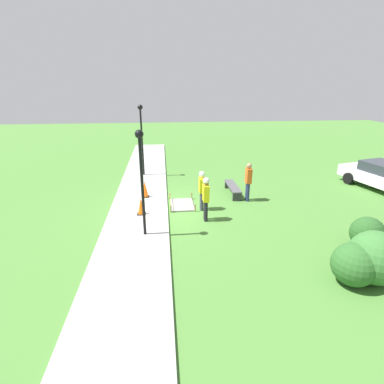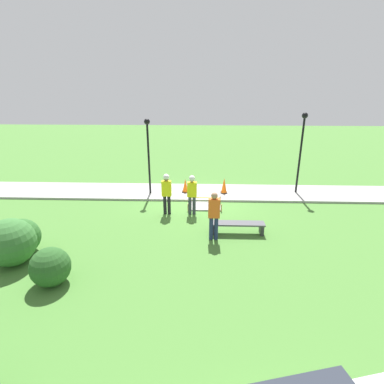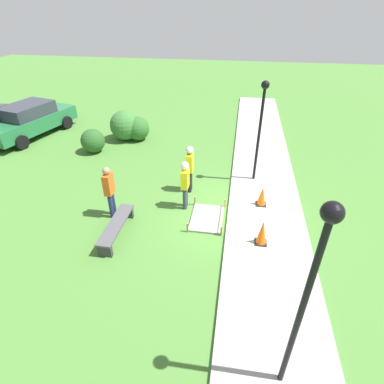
% 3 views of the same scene
% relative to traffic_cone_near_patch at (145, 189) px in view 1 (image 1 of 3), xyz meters
% --- Properties ---
extents(ground_plane, '(60.00, 60.00, 0.00)m').
position_rel_traffic_cone_near_patch_xyz_m(ground_plane, '(1.36, 1.02, -0.49)').
color(ground_plane, '#477A33').
extents(sidewalk, '(28.00, 2.44, 0.10)m').
position_rel_traffic_cone_near_patch_xyz_m(sidewalk, '(1.36, -0.20, -0.44)').
color(sidewalk, '#9E9E99').
rests_on(sidewalk, ground_plane).
extents(wet_concrete_patch, '(1.50, 1.08, 0.34)m').
position_rel_traffic_cone_near_patch_xyz_m(wet_concrete_patch, '(0.98, 1.66, -0.45)').
color(wet_concrete_patch, gray).
rests_on(wet_concrete_patch, ground_plane).
extents(traffic_cone_near_patch, '(0.34, 0.34, 0.78)m').
position_rel_traffic_cone_near_patch_xyz_m(traffic_cone_near_patch, '(0.00, 0.00, 0.00)').
color(traffic_cone_near_patch, black).
rests_on(traffic_cone_near_patch, sidewalk).
extents(traffic_cone_far_patch, '(0.34, 0.34, 0.69)m').
position_rel_traffic_cone_near_patch_xyz_m(traffic_cone_far_patch, '(1.95, -0.06, -0.05)').
color(traffic_cone_far_patch, black).
rests_on(traffic_cone_far_patch, sidewalk).
extents(park_bench, '(1.98, 0.44, 0.44)m').
position_rel_traffic_cone_near_patch_xyz_m(park_bench, '(-0.23, 4.24, -0.17)').
color(park_bench, '#2D2D33').
rests_on(park_bench, ground_plane).
extents(worker_supervisor, '(0.40, 0.25, 1.72)m').
position_rel_traffic_cone_near_patch_xyz_m(worker_supervisor, '(1.52, 2.48, 0.53)').
color(worker_supervisor, '#383D47').
rests_on(worker_supervisor, ground_plane).
extents(worker_assistant, '(0.40, 0.26, 1.78)m').
position_rel_traffic_cone_near_patch_xyz_m(worker_assistant, '(2.59, 2.50, 0.57)').
color(worker_assistant, black).
rests_on(worker_assistant, ground_plane).
extents(bystander_in_orange_shirt, '(0.40, 0.23, 1.78)m').
position_rel_traffic_cone_near_patch_xyz_m(bystander_in_orange_shirt, '(0.67, 4.72, 0.53)').
color(bystander_in_orange_shirt, navy).
rests_on(bystander_in_orange_shirt, ground_plane).
extents(lamppost_near, '(0.28, 0.28, 3.68)m').
position_rel_traffic_cone_near_patch_xyz_m(lamppost_near, '(3.71, 0.17, 2.04)').
color(lamppost_near, black).
rests_on(lamppost_near, sidewalk).
extents(lamppost_far, '(0.28, 0.28, 3.94)m').
position_rel_traffic_cone_near_patch_xyz_m(lamppost_far, '(-3.67, -0.25, 2.19)').
color(lamppost_far, black).
rests_on(lamppost_far, sidewalk).
extents(shrub_rounded_near, '(1.08, 1.08, 1.08)m').
position_rel_traffic_cone_near_patch_xyz_m(shrub_rounded_near, '(5.21, 7.46, 0.06)').
color(shrub_rounded_near, '#285623').
rests_on(shrub_rounded_near, ground_plane).
extents(shrub_rounded_mid, '(1.18, 1.18, 1.18)m').
position_rel_traffic_cone_near_patch_xyz_m(shrub_rounded_mid, '(6.93, 5.89, 0.11)').
color(shrub_rounded_mid, '#2D6028').
rests_on(shrub_rounded_mid, ground_plane).
extents(shrub_rounded_far, '(1.47, 1.47, 1.47)m').
position_rel_traffic_cone_near_patch_xyz_m(shrub_rounded_far, '(6.87, 6.51, 0.25)').
color(shrub_rounded_far, '#387033').
rests_on(shrub_rounded_far, ground_plane).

